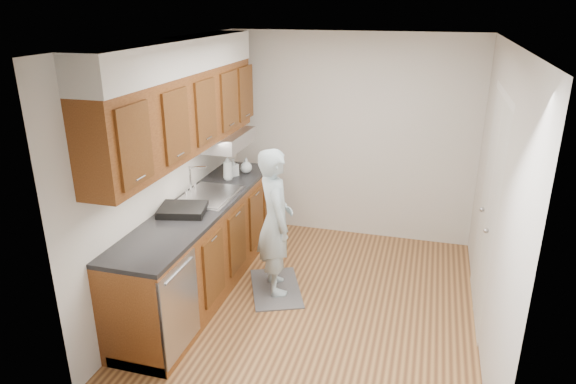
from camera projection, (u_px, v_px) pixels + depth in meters
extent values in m
plane|color=#A4723E|center=(317.00, 303.00, 5.09)|extent=(3.50, 3.50, 0.00)
plane|color=white|center=(323.00, 42.00, 4.22)|extent=(3.50, 3.50, 0.00)
cube|color=beige|center=(171.00, 171.00, 5.04)|extent=(0.02, 3.50, 2.50)
cube|color=beige|center=(496.00, 201.00, 4.28)|extent=(0.02, 3.50, 2.50)
cube|color=beige|center=(351.00, 138.00, 6.24)|extent=(3.00, 0.02, 2.50)
cube|color=brown|center=(204.00, 247.00, 5.24)|extent=(0.60, 2.80, 0.90)
cube|color=black|center=(199.00, 205.00, 5.08)|extent=(0.63, 2.80, 0.04)
cube|color=#B2B2B7|center=(209.00, 201.00, 5.27)|extent=(0.48, 0.68, 0.14)
cube|color=#B2B2B7|center=(209.00, 196.00, 5.25)|extent=(0.52, 0.72, 0.01)
cube|color=#B2B2B7|center=(180.00, 308.00, 4.17)|extent=(0.03, 0.60, 0.80)
cube|color=brown|center=(182.00, 114.00, 4.80)|extent=(0.33, 2.80, 0.75)
cube|color=silver|center=(178.00, 56.00, 4.61)|extent=(0.35, 2.80, 0.30)
cube|color=#A5A5AA|center=(225.00, 139.00, 5.70)|extent=(0.46, 0.75, 0.16)
cube|color=white|center=(488.00, 212.00, 4.63)|extent=(0.02, 1.22, 2.05)
cube|color=slate|center=(276.00, 288.00, 5.34)|extent=(0.76, 0.94, 0.02)
imported|color=#A8C1CD|center=(275.00, 212.00, 5.04)|extent=(0.64, 0.72, 1.70)
imported|color=silver|center=(228.00, 167.00, 5.69)|extent=(0.15, 0.15, 0.29)
imported|color=silver|center=(233.00, 167.00, 5.83)|extent=(0.13, 0.13, 0.21)
imported|color=silver|center=(246.00, 165.00, 5.94)|extent=(0.17, 0.17, 0.18)
cube|color=black|center=(183.00, 210.00, 4.82)|extent=(0.50, 0.44, 0.07)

